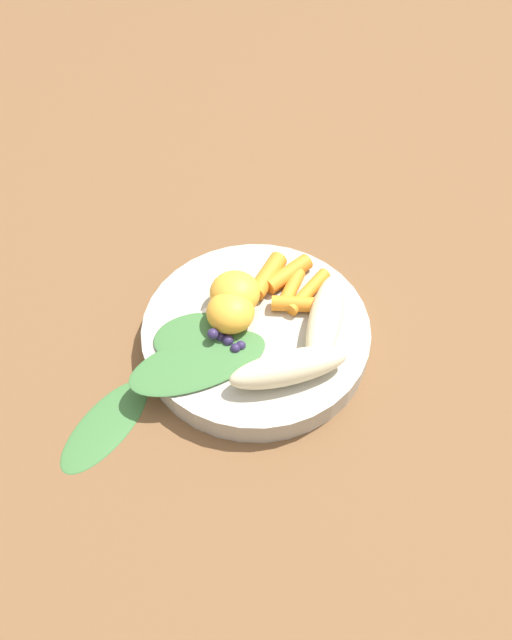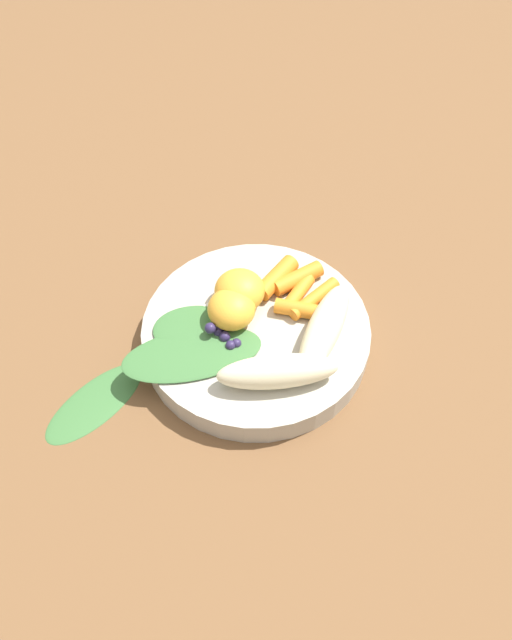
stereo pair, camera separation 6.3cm
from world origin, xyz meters
name	(u,v)px [view 1 (the left image)]	position (x,y,z in m)	size (l,w,h in m)	color
ground_plane	(256,343)	(0.00, 0.00, 0.00)	(2.40, 2.40, 0.00)	brown
bowl	(256,334)	(0.00, 0.00, 0.01)	(0.23, 0.23, 0.03)	#B2AD9E
banana_peeled_left	(325,319)	(0.06, -0.03, 0.05)	(0.12, 0.03, 0.03)	beige
banana_peeled_right	(287,368)	(0.00, -0.07, 0.05)	(0.12, 0.03, 0.03)	beige
orange_segment_near	(230,312)	(-0.02, 0.01, 0.05)	(0.05, 0.05, 0.04)	#F4A833
orange_segment_far	(235,293)	(-0.01, 0.03, 0.05)	(0.05, 0.05, 0.04)	#F4A833
carrot_front	(300,306)	(0.05, 0.00, 0.04)	(0.02, 0.02, 0.06)	orange
carrot_mid_left	(308,292)	(0.07, 0.01, 0.04)	(0.01, 0.01, 0.06)	orange
carrot_mid_right	(292,287)	(0.05, 0.02, 0.04)	(0.01, 0.01, 0.05)	orange
carrot_rear	(288,274)	(0.06, 0.04, 0.04)	(0.02, 0.02, 0.06)	orange
carrot_small	(267,276)	(0.04, 0.05, 0.04)	(0.02, 0.02, 0.06)	orange
blueberry_pile	(225,334)	(-0.03, 0.00, 0.04)	(0.03, 0.04, 0.02)	#2D234C
coconut_shred_patch	(218,322)	(-0.03, 0.02, 0.03)	(0.05, 0.05, 0.00)	white
kale_leaf_left	(200,338)	(-0.06, 0.01, 0.03)	(0.09, 0.06, 0.01)	#3D7038
kale_leaf_right	(198,362)	(-0.07, -0.02, 0.03)	(0.14, 0.06, 0.01)	#3D7038
kale_leaf_stray	(105,424)	(-0.17, -0.02, 0.00)	(0.12, 0.05, 0.01)	#3D7038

